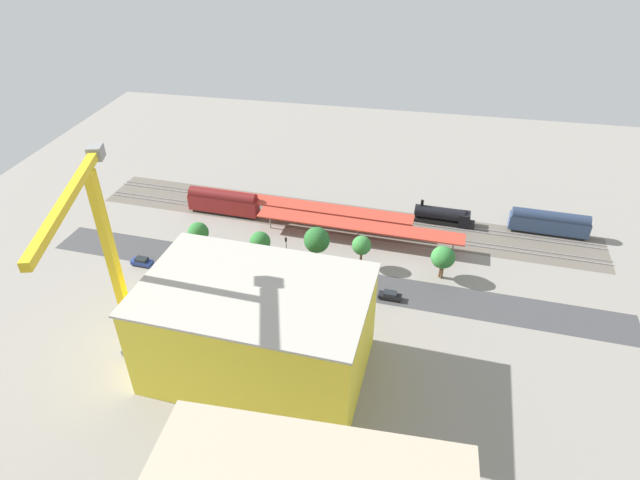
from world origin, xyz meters
name	(u,v)px	position (x,y,z in m)	size (l,w,h in m)	color
ground_plane	(325,268)	(0.00, 0.00, 0.00)	(192.02, 192.02, 0.00)	gray
rail_bed	(341,219)	(0.00, -20.04, 0.00)	(120.01, 13.94, 0.01)	#665E54
street_asphalt	(322,279)	(0.00, 3.88, 0.00)	(120.01, 9.00, 0.01)	#424244
track_rails	(341,218)	(0.00, -20.04, 0.18)	(119.78, 15.05, 0.12)	#9E9EA8
platform_canopy_near	(359,225)	(-5.33, -11.55, 4.06)	(46.59, 7.58, 4.25)	#C63D2D
platform_canopy_far	(301,205)	(9.29, -17.62, 4.06)	(53.34, 7.76, 4.29)	#C63D2D
locomotive	(444,216)	(-24.25, -23.02, 1.91)	(14.26, 3.86, 5.36)	black
passenger_coach	(549,222)	(-47.61, -23.01, 3.01)	(17.57, 3.99, 5.74)	black
freight_coach_far	(223,201)	(28.34, -17.07, 3.32)	(17.62, 4.12, 6.30)	black
parked_car_0	(390,296)	(-14.21, 7.37, 0.72)	(4.60, 2.07, 1.65)	black
parked_car_1	(348,289)	(-5.82, 7.05, 0.80)	(4.60, 2.34, 1.81)	black
parked_car_2	(317,285)	(0.36, 7.04, 0.74)	(4.55, 2.05, 1.65)	black
parked_car_3	(276,280)	(8.79, 7.02, 0.79)	(4.22, 1.77, 1.77)	black
parked_car_4	(243,278)	(15.48, 7.52, 0.73)	(4.37, 1.83, 1.66)	black
parked_car_5	(210,274)	(22.72, 7.54, 0.76)	(4.09, 1.83, 1.74)	black
parked_car_6	(174,268)	(30.71, 7.27, 0.80)	(4.18, 2.02, 1.79)	black
parked_car_7	(142,262)	(38.12, 6.61, 0.80)	(4.65, 2.17, 1.81)	black
construction_building	(257,330)	(5.55, 28.97, 8.20)	(34.46, 21.65, 16.40)	yellow
construction_roof_slab	(254,289)	(5.55, 28.97, 16.60)	(35.06, 22.25, 0.40)	#B7B2A8
tower_crane	(105,257)	(26.97, 32.18, 21.82)	(9.67, 28.22, 36.23)	gray
box_truck_0	(320,299)	(-1.23, 12.22, 1.78)	(9.36, 3.94, 3.69)	black
street_tree_0	(260,242)	(13.99, -0.17, 4.63)	(4.43, 4.43, 6.87)	brown
street_tree_1	(362,246)	(-7.22, -2.02, 5.31)	(4.03, 4.03, 7.38)	brown
street_tree_2	(444,257)	(-23.96, -1.25, 5.19)	(4.38, 4.38, 7.41)	brown
street_tree_3	(317,240)	(2.17, -1.85, 5.55)	(5.49, 5.49, 8.31)	brown
street_tree_4	(198,233)	(27.82, -0.49, 5.00)	(4.47, 4.47, 7.27)	brown
street_tree_5	(442,257)	(-23.61, -1.64, 4.88)	(4.63, 4.63, 7.23)	brown
traffic_light	(286,246)	(8.51, -0.73, 4.04)	(0.50, 0.36, 6.05)	#333333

